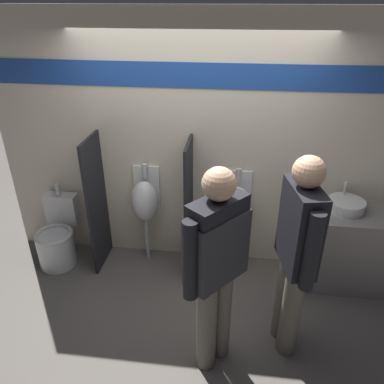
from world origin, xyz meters
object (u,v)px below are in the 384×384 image
(urinal_near_counter, at_px, (145,201))
(person_in_vest, at_px, (216,261))
(sink_basin, at_px, (346,205))
(toilet, at_px, (58,239))
(cell_phone, at_px, (320,216))
(urinal_far, at_px, (237,206))
(person_with_lanyard, at_px, (296,252))

(urinal_near_counter, bearing_deg, person_in_vest, -56.39)
(sink_basin, xyz_separation_m, toilet, (-3.09, -0.10, -0.61))
(sink_basin, distance_m, urinal_near_counter, 2.10)
(cell_phone, distance_m, urinal_near_counter, 1.84)
(sink_basin, distance_m, cell_phone, 0.32)
(cell_phone, distance_m, urinal_far, 0.86)
(sink_basin, distance_m, toilet, 3.15)
(urinal_near_counter, distance_m, person_in_vest, 1.59)
(sink_basin, height_order, urinal_far, urinal_far)
(urinal_far, relative_size, person_with_lanyard, 0.65)
(urinal_near_counter, height_order, toilet, urinal_near_counter)
(urinal_near_counter, height_order, person_in_vest, person_in_vest)
(cell_phone, xyz_separation_m, person_in_vest, (-0.96, -1.05, 0.18))
(sink_basin, distance_m, person_in_vest, 1.73)
(sink_basin, relative_size, urinal_near_counter, 0.31)
(cell_phone, bearing_deg, person_with_lanyard, -113.11)
(urinal_near_counter, relative_size, urinal_far, 1.00)
(urinal_far, relative_size, toilet, 1.30)
(sink_basin, height_order, person_in_vest, person_in_vest)
(sink_basin, relative_size, person_in_vest, 0.20)
(toilet, distance_m, person_with_lanyard, 2.72)
(urinal_far, bearing_deg, toilet, -174.61)
(urinal_far, bearing_deg, cell_phone, -16.96)
(urinal_far, height_order, person_with_lanyard, person_with_lanyard)
(urinal_near_counter, xyz_separation_m, urinal_far, (1.00, 0.00, 0.00))
(toilet, bearing_deg, urinal_near_counter, 10.69)
(cell_phone, bearing_deg, toilet, 178.81)
(urinal_near_counter, bearing_deg, toilet, -169.31)
(cell_phone, relative_size, person_with_lanyard, 0.08)
(sink_basin, relative_size, urinal_far, 0.31)
(cell_phone, relative_size, toilet, 0.16)
(person_in_vest, bearing_deg, toilet, 99.19)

